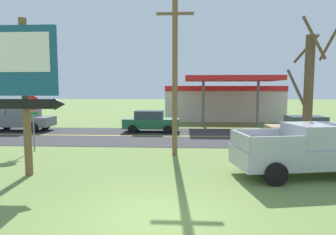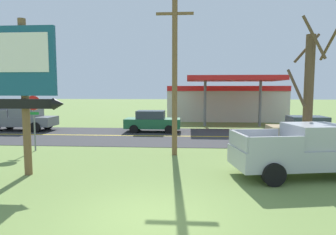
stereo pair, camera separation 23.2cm
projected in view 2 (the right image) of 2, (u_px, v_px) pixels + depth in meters
ground_plane at (146, 218)px, 7.39m from camera, size 180.00×180.00×0.00m
road_asphalt at (173, 136)px, 20.30m from camera, size 140.00×8.00×0.02m
road_centre_line at (173, 136)px, 20.29m from camera, size 126.00×0.20×0.01m
motel_sign at (24, 75)px, 10.70m from camera, size 2.88×0.54×5.84m
stop_sign at (34, 113)px, 15.34m from camera, size 0.80×0.08×2.95m
utility_pole at (175, 66)px, 14.14m from camera, size 1.99×0.26×8.16m
bare_tree at (309, 95)px, 12.69m from camera, size 1.76×1.77×6.31m
gas_station at (225, 102)px, 31.33m from camera, size 12.00×11.50×4.40m
pickup_silver_parked_on_lawn at (305, 151)px, 10.92m from camera, size 5.46×2.91×1.96m
pickup_grey_on_road at (22, 119)px, 23.02m from camera, size 5.20×2.24×1.96m
car_green_near_lane at (152, 121)px, 22.32m from camera, size 4.20×2.00×1.64m
car_tan_mid_lane at (305, 130)px, 17.67m from camera, size 4.20×2.00×1.64m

